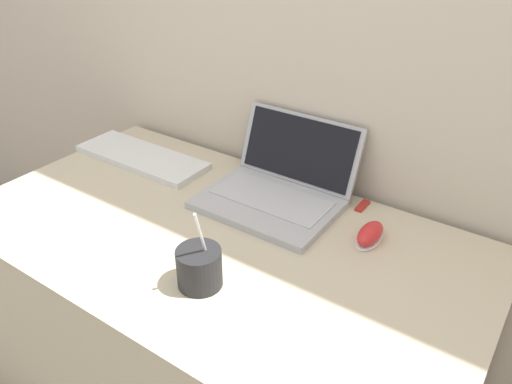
{
  "coord_description": "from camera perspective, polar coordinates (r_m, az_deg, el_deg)",
  "views": [
    {
      "loc": [
        0.66,
        -0.42,
        1.44
      ],
      "look_at": [
        0.04,
        0.48,
        0.79
      ],
      "focal_mm": 35.0,
      "sensor_mm": 36.0,
      "label": 1
    }
  ],
  "objects": [
    {
      "name": "computer_mouse",
      "position": [
        1.25,
        12.9,
        -4.72
      ],
      "size": [
        0.06,
        0.11,
        0.04
      ],
      "color": "white",
      "rests_on": "desk"
    },
    {
      "name": "desk",
      "position": [
        1.49,
        -4.08,
        -15.89
      ],
      "size": [
        1.33,
        0.73,
        0.71
      ],
      "color": "beige",
      "rests_on": "ground_plane"
    },
    {
      "name": "external_keyboard",
      "position": [
        1.63,
        -12.94,
        3.91
      ],
      "size": [
        0.45,
        0.16,
        0.02
      ],
      "color": "silver",
      "rests_on": "desk"
    },
    {
      "name": "usb_stick",
      "position": [
        1.38,
        12.07,
        -1.55
      ],
      "size": [
        0.02,
        0.06,
        0.01
      ],
      "color": "#B2261E",
      "rests_on": "desk"
    },
    {
      "name": "laptop",
      "position": [
        1.37,
        2.47,
        0.64
      ],
      "size": [
        0.36,
        0.33,
        0.2
      ],
      "color": "#ADADB2",
      "rests_on": "desk"
    },
    {
      "name": "drink_cup",
      "position": [
        1.08,
        -6.49,
        -8.49
      ],
      "size": [
        0.1,
        0.1,
        0.2
      ],
      "color": "#232326",
      "rests_on": "desk"
    }
  ]
}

